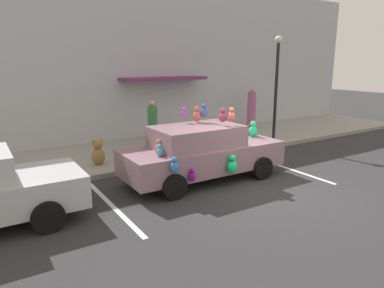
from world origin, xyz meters
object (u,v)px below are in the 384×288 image
teddy_bear_on_sidewalk (98,153)px  street_lamp_post (277,78)px  plush_covered_car (202,152)px  pedestrian_near_shopfront (251,110)px  pedestrian_walking_past (153,127)px

teddy_bear_on_sidewalk → street_lamp_post: bearing=-3.7°
teddy_bear_on_sidewalk → street_lamp_post: size_ratio=0.20×
plush_covered_car → teddy_bear_on_sidewalk: size_ratio=5.67×
plush_covered_car → pedestrian_near_shopfront: (5.81, 4.55, 0.22)m
street_lamp_post → teddy_bear_on_sidewalk: bearing=176.3°
teddy_bear_on_sidewalk → pedestrian_walking_past: size_ratio=0.46×
plush_covered_car → pedestrian_walking_past: bearing=88.2°
street_lamp_post → pedestrian_near_shopfront: 3.15m
plush_covered_car → street_lamp_post: street_lamp_post is taller
pedestrian_walking_past → street_lamp_post: bearing=-15.4°
pedestrian_near_shopfront → pedestrian_walking_past: pedestrian_near_shopfront is taller
plush_covered_car → pedestrian_near_shopfront: size_ratio=2.40×
teddy_bear_on_sidewalk → pedestrian_walking_past: pedestrian_walking_past is taller
teddy_bear_on_sidewalk → pedestrian_near_shopfront: (7.96, 2.07, 0.51)m
plush_covered_car → pedestrian_walking_past: (0.11, 3.31, 0.16)m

